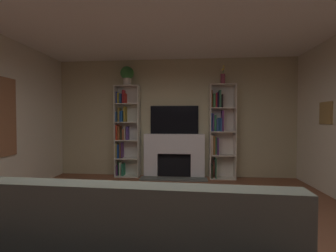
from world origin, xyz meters
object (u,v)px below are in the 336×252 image
Objects in this scene: bookshelf_left at (125,131)px; vase_with_flowers at (223,78)px; tv at (174,120)px; bookshelf_right at (219,130)px; potted_plant at (127,75)px; coffee_table at (144,245)px; fireplace at (174,154)px.

vase_with_flowers reaches higher than bookshelf_left.
tv is at bearing 173.87° from vase_with_flowers.
bookshelf_left and bookshelf_right have the same top height.
potted_plant is 4.26m from coffee_table.
bookshelf_left is 1.00× the size of bookshelf_right.
tv is at bearing 3.73° from bookshelf_left.
bookshelf_left reaches higher than coffee_table.
potted_plant is at bearing 107.14° from coffee_table.
potted_plant reaches higher than tv.
fireplace is 1.34× the size of tv.
bookshelf_right is at bearing 72.96° from coffee_table.
bookshelf_left is at bearing 148.06° from potted_plant.
potted_plant is (-1.13, -0.12, 1.08)m from tv.
potted_plant is at bearing -173.92° from tv.
coffee_table is at bearing -72.06° from bookshelf_left.
bookshelf_right reaches higher than coffee_table.
bookshelf_right is at bearing 0.96° from potted_plant.
bookshelf_right is (1.06, -0.08, -0.25)m from tv.
coffee_table is at bearing -72.86° from potted_plant.
fireplace is 3.35× the size of potted_plant.
bookshelf_right is at bearing -4.49° from tv.
potted_plant reaches higher than coffee_table.
vase_with_flowers is at bearing -1.07° from bookshelf_left.
bookshelf_right is 4.76× the size of potted_plant.
coffee_table is at bearing -90.56° from tv.
potted_plant reaches higher than bookshelf_right.
fireplace is 1.21m from bookshelf_right.
coffee_table is (-0.04, -3.66, -1.03)m from tv.
tv is 0.53× the size of bookshelf_right.
bookshelf_left is 1.36m from potted_plant.
bookshelf_left is (-1.19, 0.00, 0.56)m from fireplace.
bookshelf_right is at bearing -0.14° from bookshelf_left.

